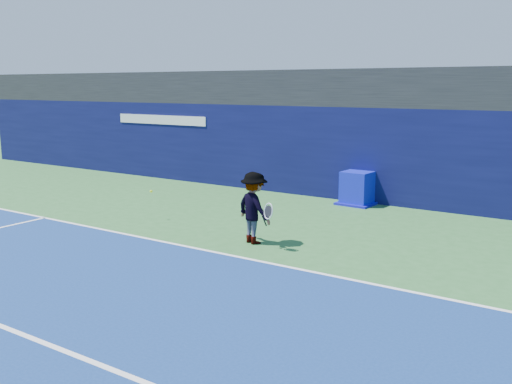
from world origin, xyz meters
TOP-DOWN VIEW (x-y plane):
  - ground at (0.00, 0.00)m, footprint 80.00×80.00m
  - baseline at (0.00, 3.00)m, footprint 24.00×0.10m
  - stadium_band at (0.00, 11.50)m, footprint 36.00×3.00m
  - back_wall_assembly at (-0.00, 10.50)m, footprint 36.00×1.03m
  - equipment_cart at (1.55, 9.67)m, footprint 1.14×1.14m
  - tennis_player at (1.34, 4.15)m, footprint 1.37×0.98m
  - tennis_ball at (-2.36, 4.56)m, footprint 0.08×0.08m

SIDE VIEW (x-z plane):
  - ground at x=0.00m, z-range 0.00..0.00m
  - baseline at x=0.00m, z-range 0.01..0.01m
  - equipment_cart at x=1.55m, z-range -0.05..1.00m
  - tennis_ball at x=-2.36m, z-range 0.76..0.84m
  - tennis_player at x=1.34m, z-range 0.00..1.70m
  - back_wall_assembly at x=0.00m, z-range 0.00..3.00m
  - stadium_band at x=0.00m, z-range 3.00..4.20m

